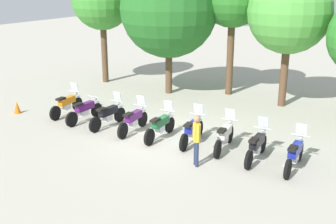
{
  "coord_description": "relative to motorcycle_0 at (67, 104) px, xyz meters",
  "views": [
    {
      "loc": [
        7.54,
        -12.87,
        5.87
      ],
      "look_at": [
        0.0,
        0.5,
        0.9
      ],
      "focal_mm": 43.97,
      "sensor_mm": 36.0,
      "label": 1
    }
  ],
  "objects": [
    {
      "name": "ground_plane",
      "position": [
        5.13,
        -0.32,
        -0.52
      ],
      "size": [
        80.0,
        80.0,
        0.0
      ],
      "primitive_type": "plane",
      "color": "#ADA899"
    },
    {
      "name": "motorcycle_0",
      "position": [
        0.0,
        0.0,
        0.0
      ],
      "size": [
        0.62,
        2.19,
        1.37
      ],
      "rotation": [
        0.0,
        0.0,
        1.64
      ],
      "color": "black",
      "rests_on": "ground_plane"
    },
    {
      "name": "motorcycle_1",
      "position": [
        1.29,
        -0.29,
        -0.01
      ],
      "size": [
        0.62,
        2.19,
        0.99
      ],
      "rotation": [
        0.0,
        0.0,
        1.53
      ],
      "color": "black",
      "rests_on": "ground_plane"
    },
    {
      "name": "motorcycle_2",
      "position": [
        2.57,
        -0.32,
        0.0
      ],
      "size": [
        0.62,
        2.19,
        1.37
      ],
      "rotation": [
        0.0,
        0.0,
        1.51
      ],
      "color": "black",
      "rests_on": "ground_plane"
    },
    {
      "name": "motorcycle_3",
      "position": [
        3.85,
        -0.35,
        0.0
      ],
      "size": [
        0.62,
        2.19,
        1.37
      ],
      "rotation": [
        0.0,
        0.0,
        1.62
      ],
      "color": "black",
      "rests_on": "ground_plane"
    },
    {
      "name": "motorcycle_4",
      "position": [
        5.13,
        -0.41,
        0.0
      ],
      "size": [
        0.62,
        2.19,
        1.37
      ],
      "rotation": [
        0.0,
        0.0,
        1.57
      ],
      "color": "black",
      "rests_on": "ground_plane"
    },
    {
      "name": "motorcycle_5",
      "position": [
        6.41,
        -0.25,
        0.0
      ],
      "size": [
        0.62,
        2.19,
        1.37
      ],
      "rotation": [
        0.0,
        0.0,
        1.65
      ],
      "color": "black",
      "rests_on": "ground_plane"
    },
    {
      "name": "motorcycle_6",
      "position": [
        7.69,
        -0.23,
        0.0
      ],
      "size": [
        0.62,
        2.19,
        1.37
      ],
      "rotation": [
        0.0,
        0.0,
        1.67
      ],
      "color": "black",
      "rests_on": "ground_plane"
    },
    {
      "name": "motorcycle_7",
      "position": [
        8.97,
        -0.54,
        0.0
      ],
      "size": [
        0.62,
        2.19,
        1.37
      ],
      "rotation": [
        0.0,
        0.0,
        1.58
      ],
      "color": "black",
      "rests_on": "ground_plane"
    },
    {
      "name": "motorcycle_8",
      "position": [
        10.26,
        -0.6,
        0.0
      ],
      "size": [
        0.62,
        2.19,
        1.37
      ],
      "rotation": [
        0.0,
        0.0,
        1.56
      ],
      "color": "black",
      "rests_on": "ground_plane"
    },
    {
      "name": "person_0",
      "position": [
        7.4,
        -1.96,
        0.51
      ],
      "size": [
        0.33,
        0.35,
        1.75
      ],
      "rotation": [
        0.0,
        0.0,
        3.9
      ],
      "color": "#232D4C",
      "rests_on": "ground_plane"
    },
    {
      "name": "tree_0",
      "position": [
        -2.41,
        5.94,
        4.23
      ],
      "size": [
        3.43,
        3.43,
        6.5
      ],
      "color": "brown",
      "rests_on": "ground_plane"
    },
    {
      "name": "tree_1",
      "position": [
        2.13,
        5.59,
        3.92
      ],
      "size": [
        5.02,
        5.02,
        6.96
      ],
      "color": "brown",
      "rests_on": "ground_plane"
    },
    {
      "name": "tree_3",
      "position": [
        8.07,
        6.21,
        3.92
      ],
      "size": [
        3.83,
        3.83,
        6.37
      ],
      "color": "brown",
      "rests_on": "ground_plane"
    },
    {
      "name": "traffic_cone",
      "position": [
        -2.18,
        -0.94,
        -0.24
      ],
      "size": [
        0.32,
        0.32,
        0.55
      ],
      "primitive_type": "cone",
      "color": "orange",
      "rests_on": "ground_plane"
    }
  ]
}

